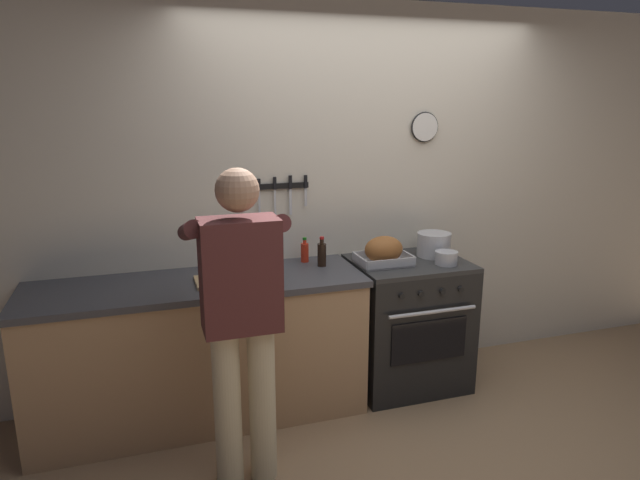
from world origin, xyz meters
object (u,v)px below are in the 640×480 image
roasting_pan (384,251)px  saucepan (446,258)px  bottle_soy_sauce (322,254)px  bottle_hot_sauce (305,252)px  person_cook (241,310)px  bottle_dish_soap (274,252)px  stove (407,323)px  stock_pot (434,244)px  cutting_board (226,280)px

roasting_pan → saucepan: size_ratio=2.35×
bottle_soy_sauce → bottle_hot_sauce: bearing=121.7°
person_cook → roasting_pan: 1.26m
bottle_soy_sauce → bottle_dish_soap: size_ratio=0.95×
stove → roasting_pan: bearing=-176.8°
stock_pot → cutting_board: (-1.47, -0.13, -0.07)m
person_cook → bottle_dish_soap: (0.38, 0.88, 0.03)m
stock_pot → bottle_dish_soap: bearing=173.0°
cutting_board → saucepan: bearing=-3.2°
stock_pot → bottle_hot_sauce: size_ratio=1.39×
bottle_soy_sauce → stove: bearing=-7.0°
bottle_soy_sauce → bottle_hot_sauce: bottle_soy_sauce is taller
roasting_pan → bottle_soy_sauce: size_ratio=1.79×
person_cook → bottle_hot_sauce: bearing=-36.2°
bottle_soy_sauce → bottle_hot_sauce: (-0.08, 0.13, -0.01)m
stock_pot → bottle_soy_sauce: bearing=179.5°
person_cook → bottle_hot_sauce: person_cook is taller
bottle_soy_sauce → bottle_hot_sauce: size_ratio=1.17×
bottle_dish_soap → saucepan: bearing=-17.6°
stove → roasting_pan: size_ratio=2.56×
bottle_soy_sauce → bottle_dish_soap: 0.32m
roasting_pan → saucepan: (0.39, -0.13, -0.04)m
stove → bottle_hot_sauce: bearing=163.5°
saucepan → roasting_pan: bearing=161.6°
saucepan → bottle_soy_sauce: bearing=164.8°
bottle_soy_sauce → bottle_dish_soap: bearing=156.2°
person_cook → roasting_pan: (1.07, 0.67, 0.04)m
saucepan → bottle_dish_soap: (-1.09, 0.35, 0.04)m
stock_pot → roasting_pan: bearing=-169.4°
saucepan → bottle_dish_soap: 1.14m
roasting_pan → cutting_board: 1.06m
stove → bottle_hot_sauce: (-0.68, 0.20, 0.52)m
roasting_pan → bottle_dish_soap: size_ratio=1.69×
saucepan → cutting_board: saucepan is taller
person_cook → bottle_soy_sauce: size_ratio=8.43×
cutting_board → roasting_pan: bearing=2.7°
stove → roasting_pan: 0.57m
bottle_dish_soap → bottle_hot_sauce: bearing=-0.3°
roasting_pan → stock_pot: bearing=10.6°
stove → stock_pot: size_ratio=3.84×
stove → bottle_hot_sauce: bottle_hot_sauce is taller
stock_pot → bottle_hot_sauce: 0.91m
stove → bottle_hot_sauce: 0.88m
cutting_board → bottle_soy_sauce: bottle_soy_sauce is taller
roasting_pan → bottle_soy_sauce: bearing=168.1°
stove → bottle_dish_soap: bottle_dish_soap is taller
stock_pot → cutting_board: size_ratio=0.65×
roasting_pan → bottle_hot_sauce: bearing=156.2°
saucepan → bottle_hot_sauce: bearing=158.6°
person_cook → bottle_soy_sauce: bearing=-44.0°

